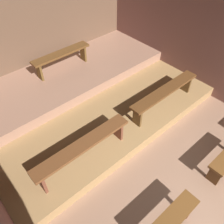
% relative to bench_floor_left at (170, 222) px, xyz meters
% --- Properties ---
extents(ground, '(5.86, 6.10, 0.08)m').
position_rel_bench_floor_left_xyz_m(ground, '(0.84, 2.18, -0.39)').
color(ground, '#936D55').
extents(wall_back, '(5.86, 0.06, 2.50)m').
position_rel_bench_floor_left_xyz_m(wall_back, '(0.84, 4.85, 0.90)').
color(wall_back, brown).
rests_on(wall_back, ground).
extents(wall_right, '(0.06, 6.10, 2.50)m').
position_rel_bench_floor_left_xyz_m(wall_right, '(3.40, 2.18, 0.90)').
color(wall_right, brown).
rests_on(wall_right, ground).
extents(platform_lower, '(5.06, 3.53, 0.24)m').
position_rel_bench_floor_left_xyz_m(platform_lower, '(0.84, 3.06, -0.23)').
color(platform_lower, '#9D7749').
rests_on(platform_lower, ground).
extents(platform_middle, '(5.06, 1.82, 0.24)m').
position_rel_bench_floor_left_xyz_m(platform_middle, '(0.84, 3.91, 0.01)').
color(platform_middle, '#996E57').
rests_on(platform_middle, platform_lower).
extents(bench_floor_left, '(1.05, 0.27, 0.47)m').
position_rel_bench_floor_left_xyz_m(bench_floor_left, '(0.00, 0.00, 0.00)').
color(bench_floor_left, brown).
rests_on(bench_floor_left, ground).
extents(bench_lower_left, '(1.89, 0.27, 0.47)m').
position_rel_bench_floor_left_xyz_m(bench_lower_left, '(-0.25, 1.72, 0.27)').
color(bench_lower_left, brown).
rests_on(bench_lower_left, platform_lower).
extents(bench_lower_right, '(1.89, 0.27, 0.47)m').
position_rel_bench_floor_left_xyz_m(bench_lower_right, '(1.93, 1.72, 0.27)').
color(bench_lower_right, '#573318').
rests_on(bench_lower_right, platform_lower).
extents(bench_middle_center, '(1.50, 0.27, 0.47)m').
position_rel_bench_floor_left_xyz_m(bench_middle_center, '(0.90, 4.09, 0.50)').
color(bench_middle_center, brown).
rests_on(bench_middle_center, platform_middle).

